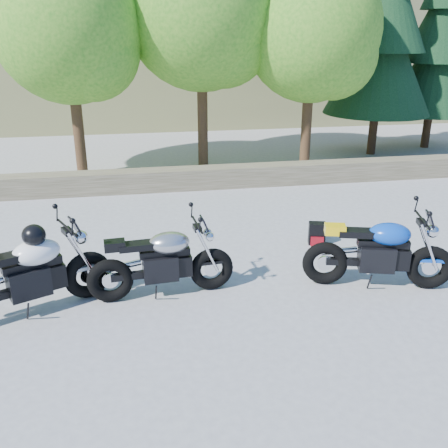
{
  "coord_description": "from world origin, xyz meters",
  "views": [
    {
      "loc": [
        -1.1,
        -6.16,
        3.53
      ],
      "look_at": [
        0.2,
        1.0,
        0.75
      ],
      "focal_mm": 40.0,
      "sensor_mm": 36.0,
      "label": 1
    }
  ],
  "objects_px": {
    "silver_bike": "(163,263)",
    "white_bike": "(28,272)",
    "backpack": "(317,234)",
    "blue_bike": "(379,253)"
  },
  "relations": [
    {
      "from": "silver_bike",
      "to": "blue_bike",
      "type": "xyz_separation_m",
      "value": [
        3.14,
        -0.29,
        0.02
      ]
    },
    {
      "from": "silver_bike",
      "to": "backpack",
      "type": "xyz_separation_m",
      "value": [
        2.82,
        1.4,
        -0.32
      ]
    },
    {
      "from": "backpack",
      "to": "blue_bike",
      "type": "bearing_deg",
      "value": -64.44
    },
    {
      "from": "silver_bike",
      "to": "white_bike",
      "type": "relative_size",
      "value": 1.0
    },
    {
      "from": "white_bike",
      "to": "backpack",
      "type": "relative_size",
      "value": 5.35
    },
    {
      "from": "backpack",
      "to": "silver_bike",
      "type": "bearing_deg",
      "value": -138.78
    },
    {
      "from": "white_bike",
      "to": "backpack",
      "type": "height_order",
      "value": "white_bike"
    },
    {
      "from": "white_bike",
      "to": "blue_bike",
      "type": "xyz_separation_m",
      "value": [
        4.91,
        -0.1,
        -0.08
      ]
    },
    {
      "from": "white_bike",
      "to": "backpack",
      "type": "bearing_deg",
      "value": -5.83
    },
    {
      "from": "white_bike",
      "to": "blue_bike",
      "type": "relative_size",
      "value": 0.98
    }
  ]
}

